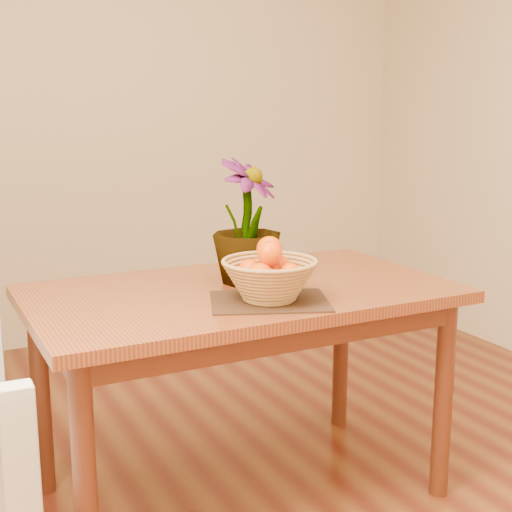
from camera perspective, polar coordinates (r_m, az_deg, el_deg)
name	(u,v)px	position (r m, az deg, el deg)	size (l,w,h in m)	color
wall_back	(90,105)	(4.16, -13.14, 11.65)	(4.00, 0.02, 2.70)	beige
table	(241,313)	(2.41, -1.20, -4.58)	(1.40, 0.80, 0.75)	brown
placemat	(269,301)	(2.22, 1.08, -3.64)	(0.36, 0.27, 0.01)	#371E14
wicker_basket	(269,282)	(2.20, 1.08, -2.06)	(0.30, 0.30, 0.12)	#B1834A
orange_pile	(270,266)	(2.19, 1.09, -0.79)	(0.19, 0.18, 0.15)	#F64604
potted_plant	(247,221)	(2.42, -0.73, 2.78)	(0.24, 0.24, 0.43)	#184A15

